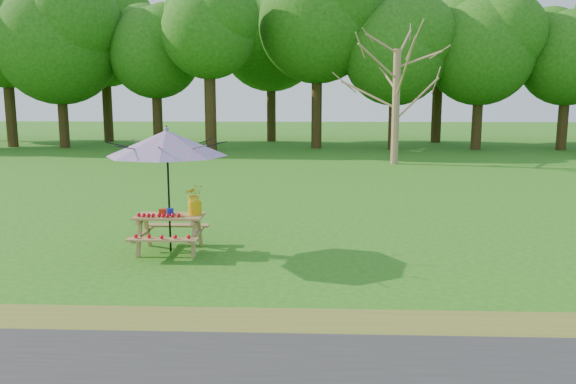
{
  "coord_description": "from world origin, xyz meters",
  "views": [
    {
      "loc": [
        2.53,
        -9.17,
        2.7
      ],
      "look_at": [
        2.15,
        0.5,
        1.1
      ],
      "focal_mm": 35.0,
      "sensor_mm": 36.0,
      "label": 1
    }
  ],
  "objects_px": {
    "bare_tree": "(399,0)",
    "patio_umbrella": "(167,143)",
    "flower_bucket": "(195,199)",
    "picnic_table": "(170,234)"
  },
  "relations": [
    {
      "from": "bare_tree",
      "to": "picnic_table",
      "type": "relative_size",
      "value": 8.35
    },
    {
      "from": "bare_tree",
      "to": "patio_umbrella",
      "type": "distance_m",
      "value": 16.15
    },
    {
      "from": "picnic_table",
      "to": "patio_umbrella",
      "type": "distance_m",
      "value": 1.62
    },
    {
      "from": "flower_bucket",
      "to": "bare_tree",
      "type": "bearing_deg",
      "value": 68.31
    },
    {
      "from": "bare_tree",
      "to": "picnic_table",
      "type": "height_order",
      "value": "bare_tree"
    },
    {
      "from": "bare_tree",
      "to": "flower_bucket",
      "type": "xyz_separation_m",
      "value": [
        -5.62,
        -14.13,
        -5.73
      ]
    },
    {
      "from": "picnic_table",
      "to": "flower_bucket",
      "type": "height_order",
      "value": "flower_bucket"
    },
    {
      "from": "bare_tree",
      "to": "patio_umbrella",
      "type": "relative_size",
      "value": 4.67
    },
    {
      "from": "bare_tree",
      "to": "flower_bucket",
      "type": "height_order",
      "value": "bare_tree"
    },
    {
      "from": "patio_umbrella",
      "to": "flower_bucket",
      "type": "height_order",
      "value": "patio_umbrella"
    }
  ]
}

